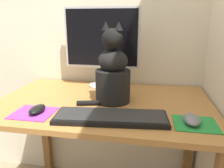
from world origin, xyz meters
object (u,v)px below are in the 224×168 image
(keyboard, at_px, (111,117))
(computer_mouse_right, at_px, (192,119))
(monitor, at_px, (102,43))
(cat, at_px, (113,73))
(computer_mouse_left, at_px, (37,109))

(keyboard, bearing_deg, computer_mouse_right, -2.78)
(monitor, relative_size, cat, 1.21)
(computer_mouse_left, height_order, cat, cat)
(monitor, xyz_separation_m, computer_mouse_right, (0.47, -0.46, -0.25))
(monitor, xyz_separation_m, keyboard, (0.15, -0.48, -0.26))
(keyboard, height_order, cat, cat)
(cat, bearing_deg, computer_mouse_right, -22.76)
(keyboard, distance_m, computer_mouse_right, 0.33)
(keyboard, bearing_deg, cat, 92.56)
(computer_mouse_left, relative_size, cat, 0.27)
(computer_mouse_left, relative_size, computer_mouse_right, 0.98)
(keyboard, height_order, computer_mouse_left, computer_mouse_left)
(monitor, distance_m, cat, 0.31)
(computer_mouse_left, bearing_deg, cat, 35.15)
(computer_mouse_right, bearing_deg, computer_mouse_left, -178.84)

